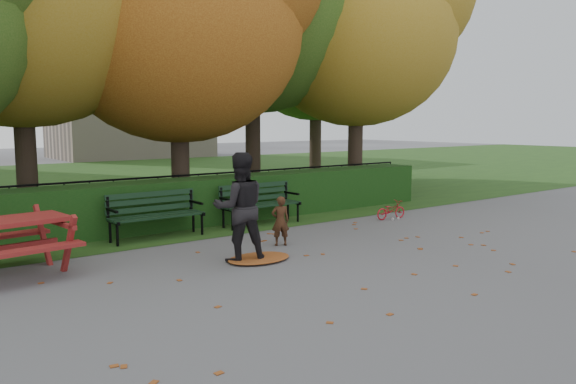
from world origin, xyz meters
TOP-DOWN VIEW (x-y plane):
  - ground at (0.00, 0.00)m, footprint 90.00×90.00m
  - grass_strip at (0.00, 14.00)m, footprint 90.00×90.00m
  - building_right at (8.00, 28.00)m, footprint 9.00×6.00m
  - hedge at (0.00, 4.50)m, footprint 13.00×0.90m
  - iron_fence at (0.00, 5.30)m, footprint 14.00×0.04m
  - tree_c at (0.83, 5.96)m, footprint 6.30×6.00m
  - tree_e at (6.52, 5.77)m, footprint 6.09×5.80m
  - tree_g at (8.33, 9.76)m, footprint 6.30×6.00m
  - bench_left at (-1.30, 3.70)m, footprint 1.80×0.57m
  - bench_right at (1.10, 3.70)m, footprint 1.80×0.57m
  - leaf_pile at (-0.72, 1.06)m, footprint 1.11×0.80m
  - leaf_scatter at (0.00, 0.30)m, footprint 9.00×5.70m
  - child at (0.21, 1.73)m, footprint 0.38×0.33m
  - adult at (-0.99, 1.18)m, footprint 1.02×0.91m
  - bicycle at (3.86, 2.40)m, footprint 0.83×0.36m

SIDE VIEW (x-z plane):
  - ground at x=0.00m, z-range 0.00..0.00m
  - grass_strip at x=0.00m, z-range 0.01..0.01m
  - leaf_scatter at x=0.00m, z-range 0.00..0.01m
  - leaf_pile at x=-0.72m, z-range 0.00..0.07m
  - bicycle at x=3.86m, z-range 0.00..0.42m
  - child at x=0.21m, z-range 0.00..0.89m
  - hedge at x=0.00m, z-range 0.00..1.00m
  - bench_left at x=-1.30m, z-range 0.08..0.96m
  - bench_right at x=1.10m, z-range 0.08..0.96m
  - iron_fence at x=0.00m, z-range 0.03..1.05m
  - adult at x=-0.99m, z-range 0.00..1.74m
  - tree_c at x=0.83m, z-range 0.82..8.82m
  - tree_e at x=6.52m, z-range 1.01..9.16m
  - tree_g at x=8.33m, z-range 1.10..9.65m
  - building_right at x=8.00m, z-range 0.00..12.00m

